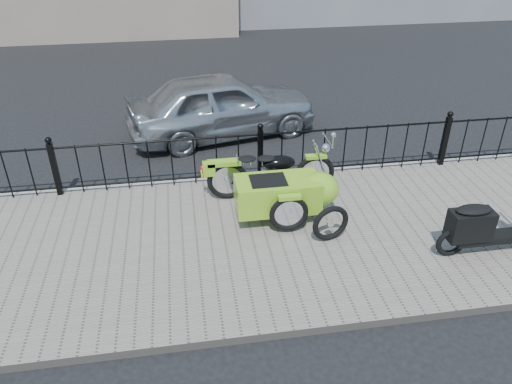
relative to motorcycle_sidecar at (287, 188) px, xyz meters
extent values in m
plane|color=black|center=(-0.22, -0.09, -0.59)|extent=(120.00, 120.00, 0.00)
cube|color=slate|center=(-0.22, -0.59, -0.53)|extent=(30.00, 3.80, 0.12)
cube|color=gray|center=(-0.22, 1.35, -0.53)|extent=(30.00, 0.10, 0.12)
cylinder|color=black|center=(-0.22, 1.21, 0.40)|extent=(14.00, 0.04, 0.04)
cylinder|color=black|center=(-0.22, 1.21, -0.35)|extent=(14.00, 0.04, 0.04)
cube|color=black|center=(-3.72, 1.21, 0.01)|extent=(0.09, 0.09, 0.96)
sphere|color=black|center=(-3.72, 1.21, 0.55)|extent=(0.11, 0.11, 0.11)
cube|color=black|center=(-0.22, 1.21, 0.01)|extent=(0.09, 0.09, 0.96)
sphere|color=black|center=(-0.22, 1.21, 0.55)|extent=(0.11, 0.11, 0.11)
cube|color=black|center=(3.28, 1.21, 0.01)|extent=(0.09, 0.09, 0.96)
sphere|color=black|center=(3.28, 1.21, 0.55)|extent=(0.11, 0.11, 0.11)
torus|color=black|center=(0.62, 0.61, -0.13)|extent=(0.69, 0.09, 0.69)
torus|color=black|center=(-0.88, 0.61, -0.13)|extent=(0.69, 0.09, 0.69)
torus|color=black|center=(-0.08, -0.53, -0.13)|extent=(0.60, 0.08, 0.60)
cube|color=gray|center=(-0.13, 0.61, -0.11)|extent=(0.34, 0.22, 0.24)
cylinder|color=black|center=(-0.13, 0.61, -0.18)|extent=(1.40, 0.04, 0.04)
ellipsoid|color=black|center=(-0.01, 0.61, 0.13)|extent=(0.54, 0.29, 0.26)
cylinder|color=silver|center=(0.80, 0.61, 0.49)|extent=(0.03, 0.56, 0.03)
cylinder|color=silver|center=(0.68, 0.61, 0.18)|extent=(0.25, 0.04, 0.59)
sphere|color=silver|center=(0.78, 0.61, 0.35)|extent=(0.15, 0.15, 0.15)
cube|color=#83BF23|center=(0.62, 0.61, 0.20)|extent=(0.36, 0.12, 0.06)
cube|color=#83BF23|center=(-0.93, 0.61, 0.21)|extent=(0.55, 0.16, 0.08)
ellipsoid|color=black|center=(-0.23, 0.61, 0.23)|extent=(0.31, 0.22, 0.08)
ellipsoid|color=black|center=(-0.55, 0.61, 0.25)|extent=(0.31, 0.22, 0.08)
sphere|color=red|center=(-1.28, 0.61, 0.15)|extent=(0.07, 0.07, 0.07)
cube|color=yellow|center=(-1.30, 0.71, -0.03)|extent=(0.02, 0.14, 0.10)
cube|color=#83BF23|center=(-0.18, -0.14, 0.00)|extent=(1.30, 0.62, 0.50)
ellipsoid|color=#83BF23|center=(0.47, -0.14, 0.02)|extent=(0.65, 0.60, 0.54)
cube|color=black|center=(-0.33, -0.14, 0.23)|extent=(0.55, 0.43, 0.06)
cube|color=#83BF23|center=(-0.08, -0.53, 0.16)|extent=(0.34, 0.11, 0.06)
torus|color=black|center=(2.08, -1.44, -0.25)|extent=(0.46, 0.08, 0.46)
cube|color=black|center=(2.69, -1.44, -0.23)|extent=(1.11, 0.24, 0.11)
cube|color=black|center=(2.30, -1.44, 0.02)|extent=(0.61, 0.29, 0.44)
ellipsoid|color=black|center=(2.30, -1.44, 0.28)|extent=(0.52, 0.26, 0.10)
torus|color=black|center=(0.49, -0.80, -0.18)|extent=(0.59, 0.20, 0.59)
imported|color=#B3B6BA|center=(-0.68, 3.49, 0.09)|extent=(4.27, 2.44, 1.37)
camera|label=1|loc=(-1.55, -6.60, 4.01)|focal=35.00mm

